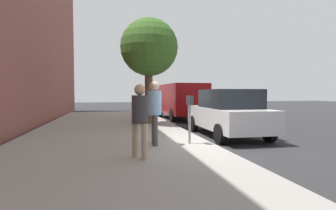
{
  "coord_description": "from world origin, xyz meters",
  "views": [
    {
      "loc": [
        -7.5,
        2.96,
        1.64
      ],
      "look_at": [
        0.15,
        1.28,
        1.28
      ],
      "focal_mm": 28.04,
      "sensor_mm": 36.0,
      "label": 1
    }
  ],
  "objects_px": {
    "parking_meter": "(190,109)",
    "parked_van_far": "(180,99)",
    "pedestrian_bystander": "(140,115)",
    "traffic_signal": "(147,78)",
    "parked_sedan_near": "(228,113)",
    "pedestrian_at_meter": "(155,107)",
    "street_tree": "(149,48)"
  },
  "relations": [
    {
      "from": "pedestrian_bystander",
      "to": "street_tree",
      "type": "height_order",
      "value": "street_tree"
    },
    {
      "from": "street_tree",
      "to": "traffic_signal",
      "type": "height_order",
      "value": "street_tree"
    },
    {
      "from": "street_tree",
      "to": "parked_sedan_near",
      "type": "bearing_deg",
      "value": -144.88
    },
    {
      "from": "parking_meter",
      "to": "parked_van_far",
      "type": "distance_m",
      "value": 8.87
    },
    {
      "from": "pedestrian_at_meter",
      "to": "parked_van_far",
      "type": "relative_size",
      "value": 0.35
    },
    {
      "from": "parking_meter",
      "to": "pedestrian_bystander",
      "type": "distance_m",
      "value": 2.14
    },
    {
      "from": "parked_van_far",
      "to": "street_tree",
      "type": "relative_size",
      "value": 1.03
    },
    {
      "from": "parked_sedan_near",
      "to": "traffic_signal",
      "type": "bearing_deg",
      "value": 14.9
    },
    {
      "from": "parked_sedan_near",
      "to": "traffic_signal",
      "type": "height_order",
      "value": "traffic_signal"
    },
    {
      "from": "pedestrian_bystander",
      "to": "street_tree",
      "type": "relative_size",
      "value": 0.33
    },
    {
      "from": "traffic_signal",
      "to": "pedestrian_bystander",
      "type": "bearing_deg",
      "value": 171.2
    },
    {
      "from": "pedestrian_at_meter",
      "to": "parked_sedan_near",
      "type": "xyz_separation_m",
      "value": [
        1.71,
        -3.07,
        -0.34
      ]
    },
    {
      "from": "parked_sedan_near",
      "to": "street_tree",
      "type": "distance_m",
      "value": 5.18
    },
    {
      "from": "pedestrian_at_meter",
      "to": "pedestrian_bystander",
      "type": "bearing_deg",
      "value": -106.51
    },
    {
      "from": "parking_meter",
      "to": "parked_van_far",
      "type": "xyz_separation_m",
      "value": [
        8.63,
        -2.05,
        0.09
      ]
    },
    {
      "from": "pedestrian_bystander",
      "to": "street_tree",
      "type": "bearing_deg",
      "value": 50.51
    },
    {
      "from": "parking_meter",
      "to": "traffic_signal",
      "type": "xyz_separation_m",
      "value": [
        9.31,
        -0.04,
        1.41
      ]
    },
    {
      "from": "pedestrian_bystander",
      "to": "traffic_signal",
      "type": "bearing_deg",
      "value": 51.87
    },
    {
      "from": "parked_sedan_near",
      "to": "parked_van_far",
      "type": "bearing_deg",
      "value": -0.01
    },
    {
      "from": "parked_van_far",
      "to": "pedestrian_bystander",
      "type": "bearing_deg",
      "value": 159.96
    },
    {
      "from": "street_tree",
      "to": "pedestrian_bystander",
      "type": "bearing_deg",
      "value": 169.84
    },
    {
      "from": "parking_meter",
      "to": "traffic_signal",
      "type": "bearing_deg",
      "value": -0.27
    },
    {
      "from": "pedestrian_bystander",
      "to": "parked_van_far",
      "type": "height_order",
      "value": "parked_van_far"
    },
    {
      "from": "pedestrian_bystander",
      "to": "street_tree",
      "type": "distance_m",
      "value": 7.31
    },
    {
      "from": "pedestrian_at_meter",
      "to": "parked_sedan_near",
      "type": "height_order",
      "value": "pedestrian_at_meter"
    },
    {
      "from": "traffic_signal",
      "to": "parking_meter",
      "type": "bearing_deg",
      "value": 179.73
    },
    {
      "from": "pedestrian_at_meter",
      "to": "parked_van_far",
      "type": "height_order",
      "value": "parked_van_far"
    },
    {
      "from": "parked_van_far",
      "to": "street_tree",
      "type": "bearing_deg",
      "value": 143.64
    },
    {
      "from": "parking_meter",
      "to": "street_tree",
      "type": "relative_size",
      "value": 0.28
    },
    {
      "from": "parking_meter",
      "to": "parked_sedan_near",
      "type": "height_order",
      "value": "parked_sedan_near"
    },
    {
      "from": "pedestrian_at_meter",
      "to": "parking_meter",
      "type": "bearing_deg",
      "value": 0.71
    },
    {
      "from": "street_tree",
      "to": "pedestrian_at_meter",
      "type": "bearing_deg",
      "value": 173.3
    }
  ]
}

